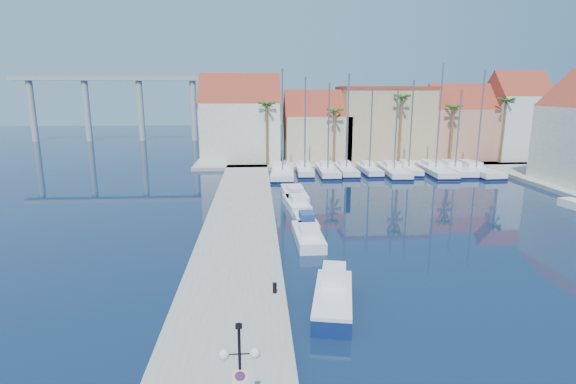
{
  "coord_description": "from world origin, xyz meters",
  "views": [
    {
      "loc": [
        -7.43,
        -24.35,
        11.35
      ],
      "look_at": [
        -4.91,
        12.44,
        3.0
      ],
      "focal_mm": 28.0,
      "sensor_mm": 36.0,
      "label": 1
    }
  ],
  "objects": [
    {
      "name": "ground",
      "position": [
        0.0,
        0.0,
        0.0
      ],
      "size": [
        260.0,
        260.0,
        0.0
      ],
      "primitive_type": "plane",
      "color": "black",
      "rests_on": "ground"
    },
    {
      "name": "quay_west",
      "position": [
        -9.0,
        13.5,
        0.25
      ],
      "size": [
        6.0,
        77.0,
        0.5
      ],
      "primitive_type": "cube",
      "color": "gray",
      "rests_on": "ground"
    },
    {
      "name": "shore_north",
      "position": [
        10.0,
        48.0,
        0.25
      ],
      "size": [
        54.0,
        16.0,
        0.5
      ],
      "primitive_type": "cube",
      "color": "gray",
      "rests_on": "ground"
    },
    {
      "name": "lamp_post",
      "position": [
        -8.09,
        -11.71,
        3.03
      ],
      "size": [
        1.31,
        0.36,
        3.86
      ],
      "rotation": [
        0.0,
        0.0,
        0.01
      ],
      "color": "black",
      "rests_on": "quay_west"
    },
    {
      "name": "bollard",
      "position": [
        -6.6,
        -1.53,
        0.79
      ],
      "size": [
        0.23,
        0.23,
        0.57
      ],
      "primitive_type": "cylinder",
      "color": "black",
      "rests_on": "quay_west"
    },
    {
      "name": "fishing_boat",
      "position": [
        -3.54,
        -2.61,
        0.67
      ],
      "size": [
        3.03,
        6.06,
        2.03
      ],
      "rotation": [
        0.0,
        0.0,
        -0.2
      ],
      "color": "navy",
      "rests_on": "ground"
    },
    {
      "name": "motorboat_west_0",
      "position": [
        -3.65,
        8.26,
        0.51
      ],
      "size": [
        2.08,
        6.17,
        1.4
      ],
      "rotation": [
        0.0,
        0.0,
        0.02
      ],
      "color": "white",
      "rests_on": "ground"
    },
    {
      "name": "motorboat_west_1",
      "position": [
        -3.42,
        12.1,
        0.51
      ],
      "size": [
        1.84,
        5.09,
        1.4
      ],
      "rotation": [
        0.0,
        0.0,
        0.05
      ],
      "color": "white",
      "rests_on": "ground"
    },
    {
      "name": "motorboat_west_2",
      "position": [
        -3.68,
        18.38,
        0.51
      ],
      "size": [
        2.52,
        6.18,
        1.4
      ],
      "rotation": [
        0.0,
        0.0,
        0.1
      ],
      "color": "white",
      "rests_on": "ground"
    },
    {
      "name": "motorboat_west_3",
      "position": [
        -3.52,
        22.82,
        0.51
      ],
      "size": [
        2.58,
        7.28,
        1.4
      ],
      "rotation": [
        0.0,
        0.0,
        0.04
      ],
      "color": "white",
      "rests_on": "ground"
    },
    {
      "name": "sailboat_0",
      "position": [
        -4.06,
        35.66,
        0.59
      ],
      "size": [
        3.75,
        11.44,
        14.1
      ],
      "rotation": [
        0.0,
        0.0,
        -0.07
      ],
      "color": "white",
      "rests_on": "ground"
    },
    {
      "name": "sailboat_1",
      "position": [
        -0.95,
        36.93,
        0.63
      ],
      "size": [
        2.46,
        8.33,
        13.13
      ],
      "rotation": [
        0.0,
        0.0,
        -0.03
      ],
      "color": "white",
      "rests_on": "ground"
    },
    {
      "name": "sailboat_2",
      "position": [
        2.18,
        36.46,
        0.59
      ],
      "size": [
        2.77,
        9.72,
        12.36
      ],
      "rotation": [
        0.0,
        0.0,
        -0.02
      ],
      "color": "white",
      "rests_on": "ground"
    },
    {
      "name": "sailboat_3",
      "position": [
        4.84,
        36.78,
        0.63
      ],
      "size": [
        2.46,
        8.85,
        13.64
      ],
      "rotation": [
        0.0,
        0.0,
        -0.01
      ],
      "color": "white",
      "rests_on": "ground"
    },
    {
      "name": "sailboat_4",
      "position": [
        8.06,
        36.74,
        0.6
      ],
      "size": [
        2.33,
        8.21,
        11.49
      ],
      "rotation": [
        0.0,
        0.0,
        0.02
      ],
      "color": "white",
      "rests_on": "ground"
    },
    {
      "name": "sailboat_5",
      "position": [
        11.28,
        35.88,
        0.56
      ],
      "size": [
        3.37,
        10.8,
        11.46
      ],
      "rotation": [
        0.0,
        0.0,
        -0.05
      ],
      "color": "white",
      "rests_on": "ground"
    },
    {
      "name": "sailboat_6",
      "position": [
        13.75,
        36.96,
        0.62
      ],
      "size": [
        2.81,
        8.6,
        12.72
      ],
      "rotation": [
        0.0,
        0.0,
        -0.07
      ],
      "color": "white",
      "rests_on": "ground"
    },
    {
      "name": "sailboat_7",
      "position": [
        17.2,
        36.06,
        0.59
      ],
      "size": [
        3.48,
        11.44,
        14.87
      ],
      "rotation": [
        0.0,
        0.0,
        -0.04
      ],
      "color": "white",
      "rests_on": "ground"
    },
    {
      "name": "sailboat_8",
      "position": [
        20.12,
        36.35,
        0.57
      ],
      "size": [
        2.93,
        10.37,
        11.56
      ],
      "rotation": [
        0.0,
        0.0,
        -0.02
      ],
      "color": "white",
      "rests_on": "ground"
    },
    {
      "name": "sailboat_9",
      "position": [
        22.75,
        35.75,
        0.58
      ],
      "size": [
        3.65,
        11.65,
        14.04
      ],
      "rotation": [
        0.0,
        0.0,
        0.05
      ],
      "color": "white",
      "rests_on": "ground"
    },
    {
      "name": "building_0",
      "position": [
        -10.0,
        47.0,
        6.52
      ],
      "size": [
        12.3,
        9.0,
        13.5
      ],
      "color": "beige",
      "rests_on": "shore_north"
    },
    {
      "name": "building_1",
      "position": [
        2.0,
        47.0,
        5.3
      ],
      "size": [
        10.3,
        8.0,
        11.0
      ],
      "color": "tan",
      "rests_on": "shore_north"
    },
    {
      "name": "building_2",
      "position": [
        13.0,
        48.0,
        6.26
      ],
      "size": [
        14.2,
        10.2,
        11.5
      ],
      "color": "tan",
      "rests_on": "shore_north"
    },
    {
      "name": "building_3",
      "position": [
        25.0,
        47.0,
        5.86
      ],
      "size": [
        10.3,
        8.0,
        12.0
      ],
      "color": "tan",
      "rests_on": "shore_north"
    },
    {
      "name": "building_4",
      "position": [
        34.0,
        46.0,
        6.97
      ],
      "size": [
        8.3,
        8.0,
        14.0
      ],
      "color": "white",
      "rests_on": "shore_north"
    },
    {
      "name": "palm_0",
      "position": [
        -6.0,
        42.0,
        9.08
      ],
      "size": [
        2.6,
        2.6,
        10.15
      ],
      "color": "brown",
      "rests_on": "shore_north"
    },
    {
      "name": "palm_1",
      "position": [
        4.0,
        42.0,
        8.14
      ],
      "size": [
        2.6,
        2.6,
        9.15
      ],
      "color": "brown",
      "rests_on": "shore_north"
    },
    {
      "name": "palm_2",
      "position": [
        14.0,
        42.0,
        10.02
      ],
      "size": [
        2.6,
        2.6,
        11.15
      ],
      "color": "brown",
      "rests_on": "shore_north"
    },
    {
      "name": "palm_3",
      "position": [
        22.0,
        42.0,
        8.61
      ],
      "size": [
        2.6,
        2.6,
        9.65
      ],
      "color": "brown",
      "rests_on": "shore_north"
    },
    {
      "name": "palm_4",
      "position": [
        30.0,
        42.0,
        9.55
      ],
      "size": [
        2.6,
        2.6,
        10.65
      ],
      "color": "brown",
      "rests_on": "shore_north"
    },
    {
      "name": "viaduct",
      "position": [
        -39.07,
        82.0,
        10.25
      ],
      "size": [
        48.0,
        2.2,
        14.45
      ],
      "color": "#9E9E99",
      "rests_on": "ground"
    }
  ]
}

